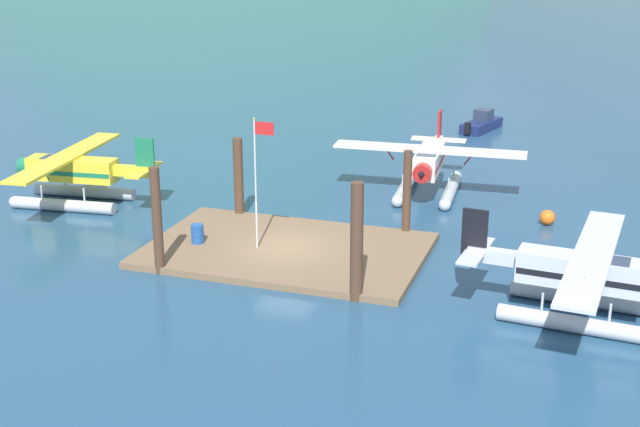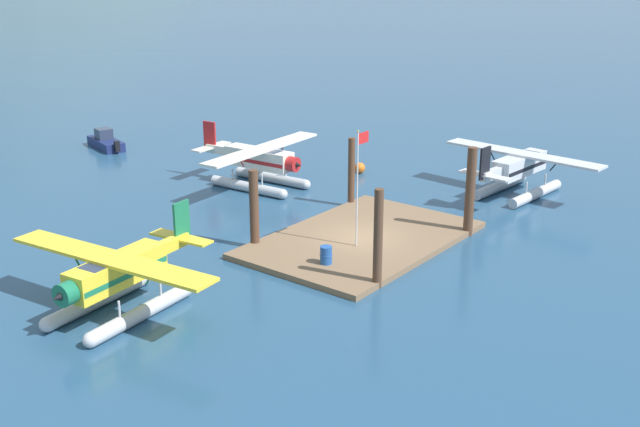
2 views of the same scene
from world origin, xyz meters
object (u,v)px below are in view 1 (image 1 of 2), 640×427
(seaplane_silver_stbd_aft, at_px, (583,280))
(seaplane_cream_bow_right, at_px, (429,166))
(flagpole, at_px, (258,169))
(seaplane_yellow_port_fwd, at_px, (72,176))
(mooring_buoy, at_px, (547,217))
(boat_navy_open_north, at_px, (482,123))
(fuel_drum, at_px, (197,234))

(seaplane_silver_stbd_aft, bearing_deg, seaplane_cream_bow_right, 122.07)
(flagpole, bearing_deg, seaplane_yellow_port_fwd, 162.92)
(flagpole, bearing_deg, seaplane_cream_bow_right, 65.26)
(flagpole, distance_m, mooring_buoy, 15.08)
(mooring_buoy, xyz_separation_m, seaplane_silver_stbd_aft, (2.05, -10.72, 1.20))
(seaplane_silver_stbd_aft, bearing_deg, flagpole, 170.38)
(mooring_buoy, xyz_separation_m, seaplane_cream_bow_right, (-6.69, 3.22, 1.20))
(seaplane_cream_bow_right, xyz_separation_m, seaplane_silver_stbd_aft, (8.73, -13.94, 0.00))
(seaplane_cream_bow_right, height_order, seaplane_silver_stbd_aft, same)
(mooring_buoy, bearing_deg, seaplane_cream_bow_right, 154.32)
(mooring_buoy, distance_m, seaplane_cream_bow_right, 7.52)
(mooring_buoy, height_order, seaplane_silver_stbd_aft, seaplane_silver_stbd_aft)
(flagpole, relative_size, boat_navy_open_north, 1.27)
(mooring_buoy, distance_m, seaplane_yellow_port_fwd, 24.68)
(seaplane_cream_bow_right, height_order, boat_navy_open_north, seaplane_cream_bow_right)
(fuel_drum, xyz_separation_m, mooring_buoy, (14.99, 8.58, -0.36))
(fuel_drum, bearing_deg, flagpole, 4.60)
(fuel_drum, height_order, boat_navy_open_north, boat_navy_open_north)
(seaplane_silver_stbd_aft, bearing_deg, boat_navy_open_north, 105.07)
(seaplane_cream_bow_right, relative_size, seaplane_silver_stbd_aft, 1.00)
(flagpole, distance_m, fuel_drum, 4.46)
(boat_navy_open_north, bearing_deg, seaplane_cream_bow_right, -91.71)
(mooring_buoy, relative_size, seaplane_yellow_port_fwd, 0.07)
(seaplane_yellow_port_fwd, bearing_deg, mooring_buoy, 10.72)
(mooring_buoy, height_order, seaplane_yellow_port_fwd, seaplane_yellow_port_fwd)
(mooring_buoy, xyz_separation_m, boat_navy_open_north, (-6.19, 19.88, 0.11))
(seaplane_cream_bow_right, bearing_deg, fuel_drum, -125.15)
(seaplane_cream_bow_right, bearing_deg, seaplane_yellow_port_fwd, -156.01)
(seaplane_yellow_port_fwd, height_order, seaplane_silver_stbd_aft, same)
(flagpole, distance_m, boat_navy_open_north, 29.03)
(seaplane_silver_stbd_aft, bearing_deg, fuel_drum, 172.83)
(seaplane_cream_bow_right, distance_m, seaplane_yellow_port_fwd, 19.19)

